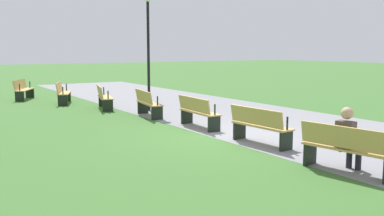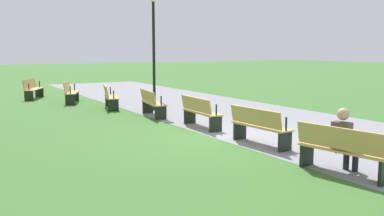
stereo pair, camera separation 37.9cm
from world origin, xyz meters
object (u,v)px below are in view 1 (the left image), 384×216
Objects in this scene: person_seated at (348,138)px; bench_2 at (104,97)px; bench_3 at (148,103)px; bench_6 at (346,148)px; bench_4 at (198,112)px; bench_5 at (260,125)px; lamp_post at (148,30)px; bench_1 at (63,92)px; bench_0 at (23,89)px.

bench_2 is at bearing 174.58° from person_seated.
bench_3 and bench_6 have the same top height.
person_seated is at bearing 19.22° from bench_2.
bench_5 is at bearing 3.08° from bench_4.
bench_6 is at bearing -73.43° from person_seated.
bench_1 is at bearing -151.15° from lamp_post.
person_seated is (2.53, -0.15, 0.17)m from bench_5.
bench_6 is at bearing 18.47° from bench_2.
person_seated is 9.29m from lamp_post.
bench_3 is at bearing 171.74° from person_seated.
bench_3 and bench_4 have the same top height.
bench_5 is 2.54m from person_seated.
bench_4 is at bearing 43.05° from bench_0.
bench_4 is 0.39× the size of lamp_post.
bench_4 is at bearing 176.92° from bench_5.
bench_5 is (2.61, 0.00, 0.00)m from bench_4.
lamp_post is at bearing 176.88° from bench_4.
bench_3 is (5.02, 1.38, 0.00)m from bench_1.
bench_1 is at bearing 176.89° from bench_6.
bench_2 and bench_3 have the same top height.
bench_2 is 1.01× the size of bench_6.
bench_6 is at bearing 0.02° from bench_4.
bench_3 is 7.80m from bench_6.
bench_2 is 7.80m from bench_5.
bench_0 and bench_6 have the same top height.
bench_4 is 4.58m from lamp_post.
bench_5 is (10.22, 1.65, 0.00)m from bench_1.
lamp_post reaches higher than bench_3.
person_seated is at bearing 10.23° from bench_3.
bench_5 and bench_6 have the same top height.
bench_6 is 1.41× the size of person_seated.
bench_6 is 0.22m from person_seated.
lamp_post reaches higher than bench_1.
bench_4 is 1.39× the size of person_seated.
bench_3 is 1.02× the size of bench_5.
lamp_post is at bearing 54.95° from bench_0.
bench_6 is (12.82, 1.38, 0.00)m from bench_1.
bench_1 is 1.00× the size of bench_3.
bench_3 is at bearing -170.79° from bench_4.
bench_3 is 1.02× the size of bench_4.
bench_4 is 2.61m from bench_5.
bench_0 is at bearing -152.37° from bench_3.
bench_3 is at bearing -28.95° from lamp_post.
person_seated is (7.73, 0.13, 0.17)m from bench_3.
person_seated reaches higher than bench_5.
bench_1 is at bearing -155.43° from bench_3.
lamp_post is (-9.06, 0.70, 2.45)m from bench_6.
bench_0 and bench_5 have the same top height.
bench_0 is 0.99× the size of bench_6.
bench_0 is 10.36m from bench_4.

